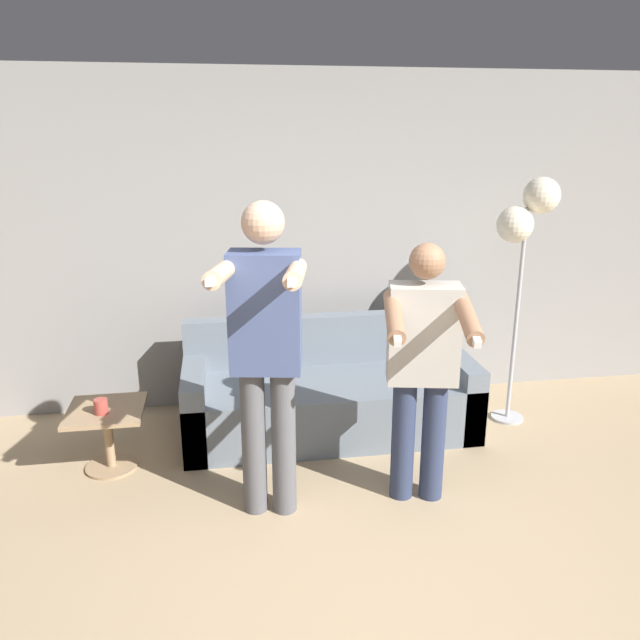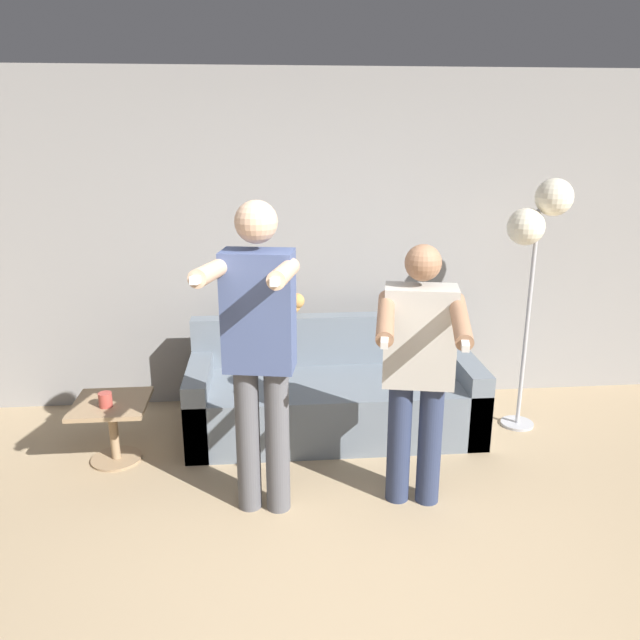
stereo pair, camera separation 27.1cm
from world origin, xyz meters
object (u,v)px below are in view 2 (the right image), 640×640
Objects in this scene: floor_lamp at (539,224)px; cat at (280,307)px; couch at (333,396)px; side_table at (112,418)px; person_right at (418,363)px; person_left at (259,342)px; cup at (105,400)px.

cat is at bearing 168.13° from floor_lamp.
couch is 1.14× the size of floor_lamp.
couch is 1.90m from floor_lamp.
couch is 1.56m from side_table.
person_left is at bearing -168.27° from person_right.
person_left is 1.16× the size of person_right.
person_left reaches higher than side_table.
cup is at bearing 160.26° from person_left.
floor_lamp is (1.94, 0.93, 0.48)m from person_left.
floor_lamp reaches higher than couch.
couch reaches higher than side_table.
floor_lamp reaches higher than side_table.
couch is 1.16× the size of person_left.
cup is at bearing 174.55° from person_right.
couch is at bearing 177.46° from floor_lamp.
cat is at bearing 31.46° from cup.
couch is at bearing 122.27° from person_right.
couch is at bearing -39.98° from cat.
floor_lamp is at bearing 36.19° from person_left.
side_table is at bearing -167.85° from couch.
cup is (-0.01, -0.07, 0.17)m from side_table.
cup is at bearing -99.49° from side_table.
floor_lamp is 3.15m from cup.
couch is 1.23m from person_right.
person_left is 1.30m from cup.
cat is 0.26× the size of floor_lamp.
floor_lamp is at bearing 53.61° from person_right.
side_table is at bearing -174.84° from floor_lamp.
person_right reaches higher than cup.
person_left is at bearing -30.31° from cup.
person_left is 0.91m from person_right.
couch is at bearing 12.15° from side_table.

